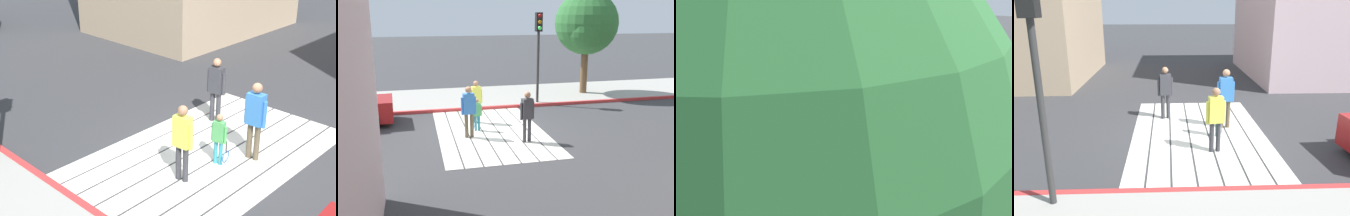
% 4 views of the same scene
% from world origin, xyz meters
% --- Properties ---
extents(ground_plane, '(120.00, 120.00, 0.00)m').
position_xyz_m(ground_plane, '(0.00, 0.00, 0.00)').
color(ground_plane, '#38383A').
extents(crosswalk_stripes, '(6.40, 3.80, 0.01)m').
position_xyz_m(crosswalk_stripes, '(0.00, -0.00, 0.01)').
color(crosswalk_stripes, silver).
rests_on(crosswalk_stripes, ground).
extents(curb_painted, '(0.16, 40.00, 0.13)m').
position_xyz_m(curb_painted, '(-3.25, 0.00, 0.07)').
color(curb_painted, '#BC3333').
rests_on(curb_painted, ground).
extents(traffic_light_corner, '(0.39, 0.28, 4.24)m').
position_xyz_m(traffic_light_corner, '(-3.58, 3.00, 3.04)').
color(traffic_light_corner, '#2D2D2D').
rests_on(traffic_light_corner, ground).
extents(pedestrian_adult_lead, '(0.27, 0.50, 1.73)m').
position_xyz_m(pedestrian_adult_lead, '(1.44, 0.96, 1.01)').
color(pedestrian_adult_lead, '#333338').
rests_on(pedestrian_adult_lead, ground).
extents(pedestrian_adult_trailing, '(0.25, 0.53, 1.81)m').
position_xyz_m(pedestrian_adult_trailing, '(0.51, -0.84, 1.05)').
color(pedestrian_adult_trailing, brown).
rests_on(pedestrian_adult_trailing, ground).
extents(pedestrian_adult_side, '(0.26, 0.49, 1.68)m').
position_xyz_m(pedestrian_adult_side, '(-1.23, -0.30, 0.98)').
color(pedestrian_adult_side, '#333338').
rests_on(pedestrian_adult_side, ground).
extents(pedestrian_child_with_racket, '(0.29, 0.38, 1.20)m').
position_xyz_m(pedestrian_child_with_racket, '(-0.21, -0.45, 0.67)').
color(pedestrian_child_with_racket, teal).
rests_on(pedestrian_child_with_racket, ground).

